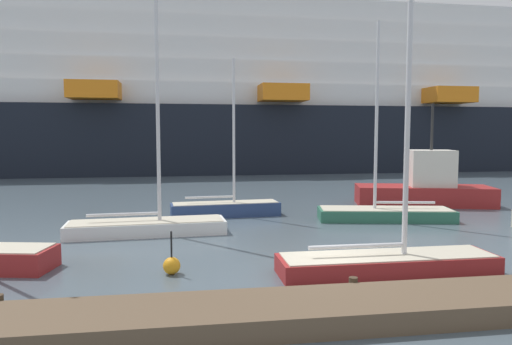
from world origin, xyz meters
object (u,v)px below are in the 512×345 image
(sailboat_3, at_px, (147,223))
(channel_buoy_1, at_px, (172,265))
(cruise_ship, at_px, (264,101))
(sailboat_1, at_px, (385,211))
(sailboat_4, at_px, (226,207))
(sailboat_2, at_px, (388,258))
(fishing_boat_1, at_px, (426,187))

(sailboat_3, height_order, channel_buoy_1, sailboat_3)
(channel_buoy_1, xyz_separation_m, cruise_ship, (10.75, 44.76, 8.41))
(sailboat_1, relative_size, channel_buoy_1, 7.27)
(sailboat_4, distance_m, cruise_ship, 36.24)
(sailboat_3, relative_size, cruise_ship, 0.08)
(sailboat_3, height_order, sailboat_4, sailboat_3)
(sailboat_2, xyz_separation_m, channel_buoy_1, (-6.97, 0.93, -0.22))
(sailboat_4, distance_m, fishing_boat_1, 13.08)
(sailboat_2, distance_m, cruise_ship, 46.57)
(sailboat_4, xyz_separation_m, cruise_ship, (8.06, 34.36, 8.21))
(sailboat_2, distance_m, sailboat_4, 12.11)
(fishing_boat_1, bearing_deg, cruise_ship, 112.94)
(sailboat_2, relative_size, sailboat_4, 1.25)
(sailboat_1, xyz_separation_m, sailboat_2, (-3.87, -8.81, 0.04))
(sailboat_1, relative_size, fishing_boat_1, 1.17)
(channel_buoy_1, relative_size, cruise_ship, 0.01)
(sailboat_3, height_order, cruise_ship, cruise_ship)
(sailboat_1, bearing_deg, sailboat_4, -6.43)
(sailboat_2, distance_m, channel_buoy_1, 7.03)
(sailboat_2, bearing_deg, sailboat_1, 66.36)
(sailboat_4, xyz_separation_m, channel_buoy_1, (-2.69, -10.39, -0.19))
(fishing_boat_1, xyz_separation_m, cruise_ship, (-4.84, 32.34, 7.54))
(sailboat_2, xyz_separation_m, sailboat_3, (-8.20, 7.22, 0.01))
(channel_buoy_1, bearing_deg, sailboat_1, 36.02)
(cruise_ship, bearing_deg, channel_buoy_1, -104.09)
(sailboat_3, bearing_deg, fishing_boat_1, 16.44)
(sailboat_1, distance_m, sailboat_3, 12.17)
(fishing_boat_1, relative_size, cruise_ship, 0.06)
(sailboat_4, relative_size, cruise_ship, 0.06)
(sailboat_3, distance_m, sailboat_4, 5.67)
(fishing_boat_1, bearing_deg, sailboat_3, -145.55)
(sailboat_3, relative_size, sailboat_4, 1.34)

